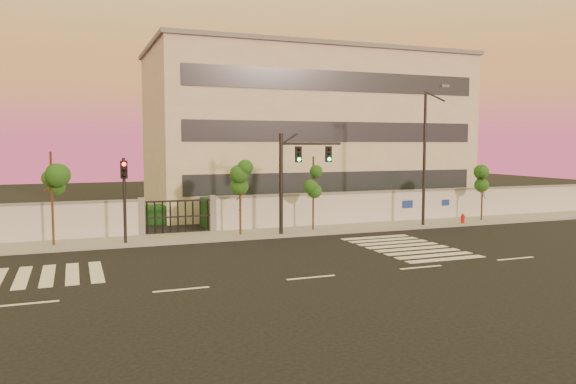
{
  "coord_description": "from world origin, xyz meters",
  "views": [
    {
      "loc": [
        -8.44,
        -19.52,
        5.13
      ],
      "look_at": [
        1.35,
        6.0,
        2.8
      ],
      "focal_mm": 35.0,
      "sensor_mm": 36.0,
      "label": 1
    }
  ],
  "objects": [
    {
      "name": "ground",
      "position": [
        0.0,
        0.0,
        0.0
      ],
      "size": [
        120.0,
        120.0,
        0.0
      ],
      "primitive_type": "plane",
      "color": "black",
      "rests_on": "ground"
    },
    {
      "name": "sidewalk",
      "position": [
        0.0,
        10.5,
        0.07
      ],
      "size": [
        60.0,
        3.0,
        0.15
      ],
      "primitive_type": "cube",
      "color": "gray",
      "rests_on": "ground"
    },
    {
      "name": "perimeter_wall",
      "position": [
        0.1,
        12.0,
        1.07
      ],
      "size": [
        60.0,
        0.36,
        2.2
      ],
      "color": "silver",
      "rests_on": "ground"
    },
    {
      "name": "hedge_row",
      "position": [
        1.17,
        14.74,
        0.82
      ],
      "size": [
        41.0,
        4.25,
        1.8
      ],
      "color": "black",
      "rests_on": "ground"
    },
    {
      "name": "institutional_building",
      "position": [
        9.0,
        21.99,
        6.16
      ],
      "size": [
        24.4,
        12.4,
        12.25
      ],
      "color": "beige",
      "rests_on": "ground"
    },
    {
      "name": "road_markings",
      "position": [
        -1.58,
        3.76,
        0.01
      ],
      "size": [
        57.0,
        7.62,
        0.02
      ],
      "color": "silver",
      "rests_on": "ground"
    },
    {
      "name": "street_tree_c",
      "position": [
        -9.43,
        10.33,
        3.52
      ],
      "size": [
        1.48,
        1.18,
        4.78
      ],
      "color": "#382314",
      "rests_on": "ground"
    },
    {
      "name": "street_tree_d",
      "position": [
        0.13,
        10.13,
        2.99
      ],
      "size": [
        1.47,
        1.17,
        4.05
      ],
      "color": "#382314",
      "rests_on": "ground"
    },
    {
      "name": "street_tree_e",
      "position": [
        4.59,
        10.31,
        3.26
      ],
      "size": [
        1.33,
        1.06,
        4.43
      ],
      "color": "#382314",
      "rests_on": "ground"
    },
    {
      "name": "street_tree_f",
      "position": [
        16.61,
        10.14,
        2.74
      ],
      "size": [
        1.37,
        1.09,
        3.72
      ],
      "color": "#382314",
      "rests_on": "ground"
    },
    {
      "name": "traffic_signal_main",
      "position": [
        3.0,
        9.48,
        3.62
      ],
      "size": [
        3.6,
        0.79,
        5.72
      ],
      "rotation": [
        0.0,
        0.0,
        -0.19
      ],
      "color": "black",
      "rests_on": "ground"
    },
    {
      "name": "traffic_signal_secondary",
      "position": [
        -6.07,
        9.62,
        2.83
      ],
      "size": [
        0.35,
        0.34,
        4.45
      ],
      "rotation": [
        0.0,
        0.0,
        0.2
      ],
      "color": "black",
      "rests_on": "ground"
    },
    {
      "name": "streetlight_east",
      "position": [
        11.69,
        9.42,
        4.62
      ],
      "size": [
        0.51,
        2.06,
        8.54
      ],
      "color": "black",
      "rests_on": "ground"
    },
    {
      "name": "fire_hydrant",
      "position": [
        14.41,
        9.26,
        0.38
      ],
      "size": [
        0.3,
        0.29,
        0.77
      ],
      "rotation": [
        0.0,
        0.0,
        0.17
      ],
      "color": "red",
      "rests_on": "ground"
    }
  ]
}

